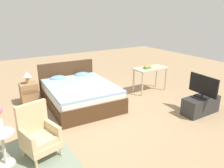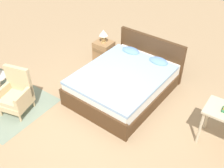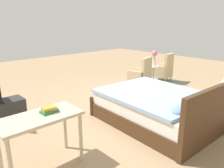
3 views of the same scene
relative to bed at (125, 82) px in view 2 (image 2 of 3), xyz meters
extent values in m
plane|color=#A38460|center=(0.07, -1.00, -0.30)|extent=(16.00, 16.00, 0.00)
cube|color=gray|center=(-2.03, -1.75, -0.29)|extent=(2.10, 1.50, 0.01)
cube|color=#472D19|center=(0.00, -0.05, -0.16)|extent=(1.74, 2.27, 0.28)
cube|color=white|center=(0.00, -0.05, 0.10)|extent=(1.67, 2.18, 0.24)
cube|color=#93B2D6|center=(-0.01, -0.13, 0.25)|extent=(1.71, 2.00, 0.06)
cube|color=#472D19|center=(0.05, 1.01, 0.18)|extent=(1.67, 0.16, 0.96)
cube|color=#472D19|center=(-0.05, -1.11, -0.10)|extent=(1.67, 0.14, 0.40)
ellipsoid|color=#668ED1|center=(-0.33, 0.74, 0.29)|extent=(0.45, 0.30, 0.14)
ellipsoid|color=#668ED1|center=(0.40, 0.70, 0.29)|extent=(0.45, 0.30, 0.14)
cylinder|color=#CCB284|center=(-1.63, -2.03, -0.21)|extent=(0.04, 0.04, 0.16)
cylinder|color=#CCB284|center=(-1.18, -1.91, -0.21)|extent=(0.04, 0.04, 0.16)
cylinder|color=#CCB284|center=(-1.74, -1.58, -0.21)|extent=(0.04, 0.04, 0.16)
cylinder|color=#CCB284|center=(-1.30, -1.47, -0.21)|extent=(0.04, 0.04, 0.16)
cube|color=#CCB284|center=(-1.46, -1.75, -0.07)|extent=(0.66, 0.66, 0.12)
cube|color=#C6B289|center=(-1.46, -1.75, 0.04)|extent=(0.60, 0.60, 0.10)
cube|color=#CCB284|center=(-1.52, -1.52, 0.31)|extent=(0.54, 0.21, 0.64)
cube|color=#CCB284|center=(-1.69, -1.80, 0.12)|extent=(0.19, 0.51, 0.26)
cube|color=#CCB284|center=(-1.24, -1.69, 0.12)|extent=(0.19, 0.51, 0.26)
cylinder|color=beige|center=(-2.03, -1.66, -0.29)|extent=(0.28, 0.28, 0.03)
cylinder|color=beige|center=(-2.03, -1.66, 0.00)|extent=(0.06, 0.06, 0.54)
cube|color=#997047|center=(-1.13, 0.76, -0.02)|extent=(0.44, 0.40, 0.56)
cube|color=brown|center=(-1.13, 0.55, 0.10)|extent=(0.37, 0.01, 0.09)
cylinder|color=tan|center=(-1.13, 0.76, 0.27)|extent=(0.13, 0.13, 0.02)
ellipsoid|color=tan|center=(-1.13, 0.76, 0.36)|extent=(0.11, 0.11, 0.16)
cone|color=silver|center=(-1.13, 0.76, 0.52)|extent=(0.22, 0.22, 0.15)
cylinder|color=beige|center=(1.80, -0.45, 0.06)|extent=(0.05, 0.05, 0.71)
cylinder|color=beige|center=(1.80, -0.03, 0.06)|extent=(0.05, 0.05, 0.71)
camera|label=1|loc=(-2.11, -5.12, 2.11)|focal=35.00mm
camera|label=2|loc=(2.33, -3.85, 3.40)|focal=42.00mm
camera|label=3|loc=(3.32, 2.26, 1.61)|focal=35.00mm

